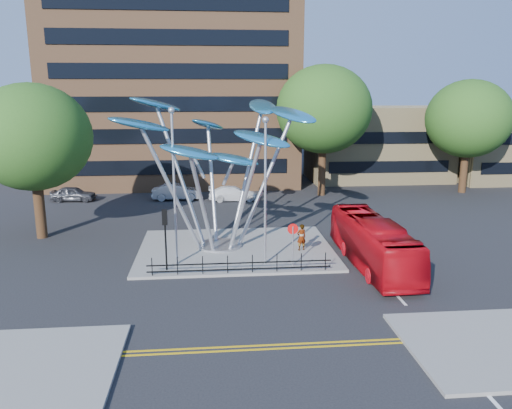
{
  "coord_description": "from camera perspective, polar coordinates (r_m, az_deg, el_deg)",
  "views": [
    {
      "loc": [
        -2.49,
        -23.8,
        9.87
      ],
      "look_at": [
        0.08,
        4.0,
        3.4
      ],
      "focal_mm": 35.0,
      "sensor_mm": 36.0,
      "label": 1
    }
  ],
  "objects": [
    {
      "name": "brick_tower",
      "position": [
        56.15,
        -9.3,
        18.14
      ],
      "size": [
        25.0,
        15.0,
        30.0
      ],
      "primitive_type": "cube",
      "color": "brown",
      "rests_on": "ground"
    },
    {
      "name": "leaf_sculpture",
      "position": [
        30.63,
        -4.5,
        7.4
      ],
      "size": [
        12.72,
        9.54,
        9.51
      ],
      "color": "#9EA0A5",
      "rests_on": "traffic_island"
    },
    {
      "name": "double_yellow_near",
      "position": [
        20.5,
        2.44,
        -15.72
      ],
      "size": [
        40.0,
        0.12,
        0.01
      ],
      "primitive_type": "cube",
      "color": "gold",
      "rests_on": "ground"
    },
    {
      "name": "pedestrian_railing_front",
      "position": [
        27.19,
        -1.83,
        -6.99
      ],
      "size": [
        10.0,
        0.06,
        1.0
      ],
      "color": "black",
      "rests_on": "traffic_island"
    },
    {
      "name": "red_bus",
      "position": [
        29.11,
        13.2,
        -4.27
      ],
      "size": [
        2.5,
        9.91,
        2.75
      ],
      "primitive_type": "imported",
      "rotation": [
        0.0,
        0.0,
        0.02
      ],
      "color": "#B30811",
      "rests_on": "ground"
    },
    {
      "name": "ground",
      "position": [
        25.89,
        0.65,
        -9.36
      ],
      "size": [
        120.0,
        120.0,
        0.0
      ],
      "primitive_type": "plane",
      "color": "black",
      "rests_on": "ground"
    },
    {
      "name": "parked_car_right",
      "position": [
        45.19,
        -2.6,
        1.27
      ],
      "size": [
        4.49,
        1.89,
        1.3
      ],
      "primitive_type": "imported",
      "rotation": [
        0.0,
        0.0,
        1.59
      ],
      "color": "white",
      "rests_on": "ground"
    },
    {
      "name": "pedestrian",
      "position": [
        30.86,
        5.21,
        -3.74
      ],
      "size": [
        0.69,
        0.54,
        1.66
      ],
      "primitive_type": "imported",
      "rotation": [
        0.0,
        0.0,
        3.41
      ],
      "color": "gray",
      "rests_on": "traffic_island"
    },
    {
      "name": "traffic_light_island",
      "position": [
        27.4,
        -10.35,
        -2.52
      ],
      "size": [
        0.28,
        0.18,
        3.42
      ],
      "color": "black",
      "rests_on": "traffic_island"
    },
    {
      "name": "street_lamp_left",
      "position": [
        27.75,
        -9.38,
        3.52
      ],
      "size": [
        0.36,
        0.36,
        8.8
      ],
      "color": "#9EA0A5",
      "rests_on": "traffic_island"
    },
    {
      "name": "low_building_near",
      "position": [
        57.19,
        13.72,
        6.8
      ],
      "size": [
        15.0,
        8.0,
        8.0
      ],
      "primitive_type": "cube",
      "color": "tan",
      "rests_on": "ground"
    },
    {
      "name": "parked_car_mid",
      "position": [
        46.0,
        -9.03,
        1.44
      ],
      "size": [
        4.48,
        1.59,
        1.47
      ],
      "primitive_type": "imported",
      "rotation": [
        0.0,
        0.0,
        1.58
      ],
      "color": "#ACB0B4",
      "rests_on": "ground"
    },
    {
      "name": "tree_far",
      "position": [
        52.01,
        23.12,
        8.98
      ],
      "size": [
        8.0,
        8.0,
        10.81
      ],
      "color": "black",
      "rests_on": "ground"
    },
    {
      "name": "double_yellow_far",
      "position": [
        20.24,
        2.56,
        -16.12
      ],
      "size": [
        40.0,
        0.12,
        0.01
      ],
      "primitive_type": "cube",
      "color": "gold",
      "rests_on": "ground"
    },
    {
      "name": "traffic_island",
      "position": [
        31.41,
        -2.31,
        -5.13
      ],
      "size": [
        12.0,
        9.0,
        0.15
      ],
      "primitive_type": "cube",
      "color": "slate",
      "rests_on": "ground"
    },
    {
      "name": "parked_car_left",
      "position": [
        47.8,
        -20.17,
        1.15
      ],
      "size": [
        4.04,
        1.85,
        1.34
      ],
      "primitive_type": "imported",
      "rotation": [
        0.0,
        0.0,
        1.5
      ],
      "color": "#3D3E44",
      "rests_on": "ground"
    },
    {
      "name": "tree_right",
      "position": [
        47.02,
        7.75,
        10.71
      ],
      "size": [
        8.8,
        8.8,
        12.11
      ],
      "color": "black",
      "rests_on": "ground"
    },
    {
      "name": "tree_left",
      "position": [
        35.84,
        -24.18,
        7.0
      ],
      "size": [
        7.6,
        7.6,
        10.32
      ],
      "color": "black",
      "rests_on": "ground"
    },
    {
      "name": "street_lamp_right",
      "position": [
        27.39,
        1.07,
        3.01
      ],
      "size": [
        0.36,
        0.36,
        8.3
      ],
      "color": "#9EA0A5",
      "rests_on": "traffic_island"
    },
    {
      "name": "no_entry_sign_island",
      "position": [
        27.89,
        4.22,
        -3.77
      ],
      "size": [
        0.6,
        0.1,
        2.45
      ],
      "color": "#9EA0A5",
      "rests_on": "traffic_island"
    },
    {
      "name": "low_building_far",
      "position": [
        61.48,
        26.81,
        5.72
      ],
      "size": [
        12.0,
        8.0,
        7.0
      ],
      "primitive_type": "cube",
      "color": "tan",
      "rests_on": "ground"
    }
  ]
}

